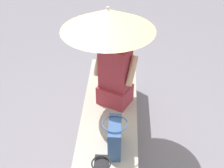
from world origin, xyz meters
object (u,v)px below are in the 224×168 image
(person_seated, at_px, (115,73))
(shoulder_bag_spare, at_px, (112,61))
(parasol, at_px, (108,20))
(tote_bag_canvas, at_px, (115,137))

(person_seated, xyz_separation_m, shoulder_bag_spare, (0.62, 0.06, -0.21))
(shoulder_bag_spare, bearing_deg, parasol, 179.25)
(person_seated, bearing_deg, parasol, 131.16)
(tote_bag_canvas, bearing_deg, person_seated, 2.27)
(parasol, bearing_deg, person_seated, -48.84)
(person_seated, relative_size, shoulder_bag_spare, 2.42)
(parasol, distance_m, shoulder_bag_spare, 1.09)
(parasol, bearing_deg, shoulder_bag_spare, -0.75)
(person_seated, relative_size, tote_bag_canvas, 2.67)
(shoulder_bag_spare, bearing_deg, person_seated, -174.48)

